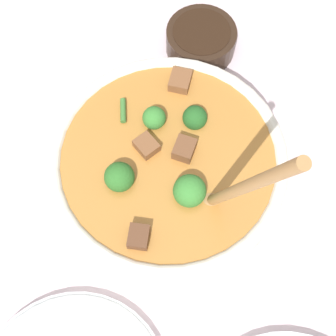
% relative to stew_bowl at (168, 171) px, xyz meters
% --- Properties ---
extents(ground_plane, '(4.00, 4.00, 0.00)m').
position_rel_stew_bowl_xyz_m(ground_plane, '(-0.00, 0.00, -0.06)').
color(ground_plane, silver).
extents(stew_bowl, '(0.29, 0.29, 0.32)m').
position_rel_stew_bowl_xyz_m(stew_bowl, '(0.00, 0.00, 0.00)').
color(stew_bowl, white).
rests_on(stew_bowl, ground_plane).
extents(condiment_bowl, '(0.11, 0.11, 0.04)m').
position_rel_stew_bowl_xyz_m(condiment_bowl, '(0.03, 0.24, -0.04)').
color(condiment_bowl, black).
rests_on(condiment_bowl, ground_plane).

